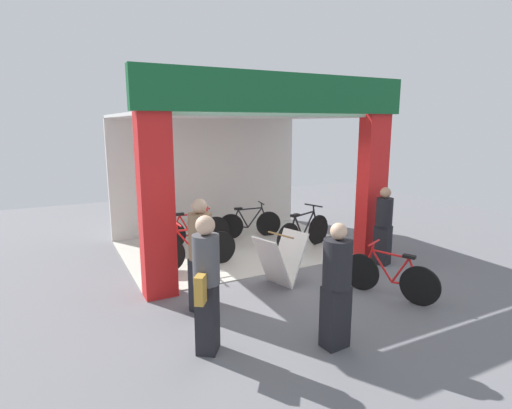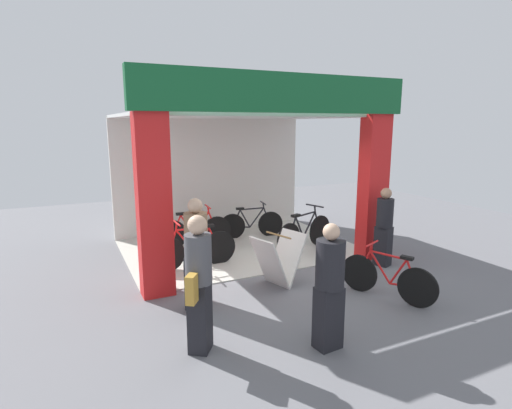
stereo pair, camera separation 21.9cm
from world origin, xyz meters
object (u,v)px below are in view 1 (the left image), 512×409
pedestrian_2 (201,254)px  pedestrian_0 (384,226)px  bicycle_inside_0 (193,232)px  bicycle_inside_1 (304,232)px  bicycle_inside_2 (195,250)px  pedestrian_3 (337,284)px  pedestrian_1 (206,283)px  bicycle_inside_3 (250,224)px  bicycle_parked_0 (390,277)px  sandwich_board_sign (280,260)px

pedestrian_2 → pedestrian_0: bearing=5.2°
bicycle_inside_0 → pedestrian_2: size_ratio=0.99×
bicycle_inside_1 → bicycle_inside_2: size_ratio=0.98×
pedestrian_2 → pedestrian_3: 2.04m
bicycle_inside_1 → pedestrian_2: (-3.04, -1.86, 0.50)m
pedestrian_1 → pedestrian_2: 1.12m
bicycle_inside_3 → pedestrian_0: (1.50, -2.91, 0.44)m
bicycle_parked_0 → pedestrian_0: pedestrian_0 is taller
bicycle_inside_2 → pedestrian_2: (-0.50, -1.80, 0.51)m
pedestrian_0 → pedestrian_1: 4.44m
bicycle_inside_2 → pedestrian_3: pedestrian_3 is taller
bicycle_inside_1 → sandwich_board_sign: 2.12m
sandwich_board_sign → pedestrian_0: (2.34, 0.01, 0.33)m
pedestrian_3 → bicycle_inside_1: bearing=61.9°
pedestrian_1 → bicycle_inside_1: bearing=41.3°
bicycle_parked_0 → pedestrian_1: pedestrian_1 is taller
pedestrian_1 → pedestrian_0: bearing=18.9°
bicycle_inside_3 → sandwich_board_sign: 3.03m
bicycle_inside_0 → pedestrian_2: 3.27m
bicycle_inside_1 → pedestrian_3: 4.05m
bicycle_inside_1 → pedestrian_2: 3.60m
bicycle_inside_0 → pedestrian_3: 4.81m
bicycle_parked_0 → pedestrian_0: (1.04, 1.25, 0.44)m
bicycle_inside_0 → bicycle_inside_2: size_ratio=0.99×
bicycle_inside_1 → pedestrian_1: pedestrian_1 is taller
bicycle_inside_0 → bicycle_inside_3: 1.49m
bicycle_inside_2 → pedestrian_1: bearing=-105.7°
bicycle_inside_2 → pedestrian_2: 1.93m
bicycle_inside_1 → pedestrian_0: pedestrian_0 is taller
bicycle_inside_2 → sandwich_board_sign: bearing=-54.0°
pedestrian_3 → pedestrian_1: bearing=157.3°
sandwich_board_sign → pedestrian_2: size_ratio=0.57×
pedestrian_0 → bicycle_inside_0: bearing=137.4°
sandwich_board_sign → bicycle_inside_2: bearing=126.0°
bicycle_inside_3 → bicycle_parked_0: bearing=-83.7°
bicycle_inside_3 → pedestrian_1: size_ratio=0.91×
pedestrian_2 → bicycle_parked_0: bearing=-17.4°
bicycle_inside_0 → bicycle_inside_2: bicycle_inside_2 is taller
bicycle_parked_0 → pedestrian_0: bearing=50.1°
bicycle_inside_0 → bicycle_inside_3: (1.48, 0.16, -0.03)m
bicycle_inside_1 → pedestrian_2: pedestrian_2 is taller
bicycle_inside_0 → pedestrian_0: 4.07m
pedestrian_0 → pedestrian_2: size_ratio=0.90×
bicycle_inside_1 → pedestrian_1: bearing=-138.7°
bicycle_inside_3 → pedestrian_0: pedestrian_0 is taller
bicycle_inside_0 → bicycle_parked_0: size_ratio=1.16×
bicycle_inside_2 → pedestrian_0: bearing=-23.0°
bicycle_inside_2 → pedestrian_1: (-0.81, -2.87, 0.51)m
bicycle_inside_3 → pedestrian_0: size_ratio=1.01×
bicycle_inside_3 → pedestrian_3: bearing=-104.1°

